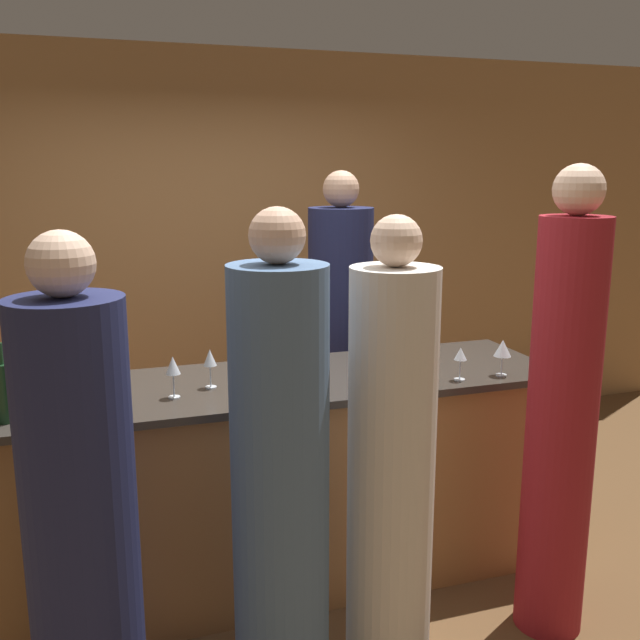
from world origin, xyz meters
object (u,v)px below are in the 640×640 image
(guest_2, at_px, (391,470))
(guest_1, at_px, (80,517))
(wine_bottle_0, at_px, (3,392))
(wine_bottle_1, at_px, (411,357))
(guest_3, at_px, (561,420))
(guest_0, at_px, (280,484))
(wine_bottle_2, at_px, (406,333))
(bartender, at_px, (340,349))

(guest_2, bearing_deg, guest_1, 178.65)
(wine_bottle_0, bearing_deg, guest_2, -21.56)
(wine_bottle_1, bearing_deg, guest_3, -50.41)
(guest_0, height_order, wine_bottle_2, guest_0)
(guest_2, xyz_separation_m, wine_bottle_2, (0.51, 0.97, 0.29))
(bartender, relative_size, guest_3, 0.98)
(wine_bottle_1, bearing_deg, bartender, 89.29)
(guest_2, relative_size, wine_bottle_0, 5.76)
(guest_1, height_order, guest_3, guest_3)
(guest_1, distance_m, guest_3, 1.94)
(guest_3, bearing_deg, wine_bottle_0, 166.48)
(wine_bottle_0, bearing_deg, wine_bottle_1, 0.32)
(bartender, distance_m, wine_bottle_2, 0.67)
(guest_0, bearing_deg, guest_3, 1.74)
(guest_1, relative_size, wine_bottle_2, 5.69)
(guest_1, xyz_separation_m, wine_bottle_2, (1.65, 0.94, 0.31))
(guest_2, bearing_deg, bartender, 77.19)
(bartender, height_order, guest_1, bartender)
(bartender, relative_size, guest_2, 1.08)
(guest_0, xyz_separation_m, guest_3, (1.24, 0.04, 0.09))
(bartender, relative_size, wine_bottle_0, 6.21)
(bartender, bearing_deg, wine_bottle_2, 103.70)
(wine_bottle_0, height_order, wine_bottle_1, wine_bottle_0)
(bartender, distance_m, guest_2, 1.62)
(guest_2, xyz_separation_m, wine_bottle_1, (0.35, 0.57, 0.28))
(wine_bottle_0, bearing_deg, guest_3, -13.52)
(bartender, bearing_deg, wine_bottle_0, 30.03)
(guest_2, xyz_separation_m, wine_bottle_0, (-1.41, 0.56, 0.29))
(guest_0, distance_m, guest_3, 1.24)
(guest_2, relative_size, wine_bottle_1, 6.39)
(guest_2, bearing_deg, guest_0, -178.70)
(guest_0, height_order, wine_bottle_1, guest_0)
(guest_1, height_order, wine_bottle_0, guest_1)
(wine_bottle_0, bearing_deg, guest_0, -30.50)
(guest_2, bearing_deg, wine_bottle_1, 58.55)
(guest_2, bearing_deg, wine_bottle_2, 62.38)
(guest_2, distance_m, wine_bottle_2, 1.13)
(bartender, distance_m, wine_bottle_1, 1.03)
(bartender, relative_size, guest_0, 1.06)
(guest_1, bearing_deg, guest_0, -3.04)
(bartender, xyz_separation_m, guest_3, (0.43, -1.55, 0.04))
(bartender, height_order, guest_0, bartender)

